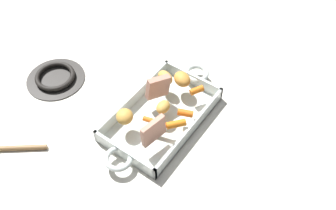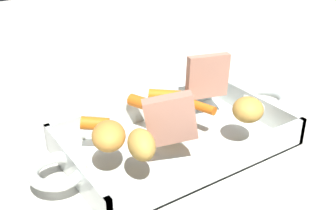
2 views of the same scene
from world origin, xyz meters
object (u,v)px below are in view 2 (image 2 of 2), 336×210
Objects in this scene: baby_carrot_southwest at (141,103)px; potato_golden_small at (248,110)px; roasting_dish at (176,138)px; baby_carrot_northwest at (95,124)px; potato_corner at (172,112)px; roast_slice_thick at (170,119)px; baby_carrot_northeast at (196,105)px; baby_carrot_center_left at (165,96)px; roast_slice_outer at (208,76)px; potato_whole at (109,136)px; potato_near_roast at (141,145)px.

potato_golden_small reaches higher than baby_carrot_southwest.
baby_carrot_northwest reaches higher than roasting_dish.
potato_corner is at bearing -34.34° from potato_golden_small.
potato_corner is at bearing -127.35° from roast_slice_thick.
baby_carrot_southwest reaches higher than baby_carrot_northeast.
roast_slice_outer is at bearing 160.23° from baby_carrot_center_left.
roast_slice_thick reaches higher than potato_golden_small.
roast_slice_thick is 0.16m from roast_slice_outer.
roast_slice_thick reaches higher than roasting_dish.
roast_slice_thick is 1.28× the size of baby_carrot_center_left.
roast_slice_outer is 1.72× the size of baby_carrot_southwest.
roasting_dish is 6.19× the size of roast_slice_outer.
baby_carrot_northwest reaches higher than baby_carrot_center_left.
roast_slice_thick is 0.09m from potato_whole.
potato_corner reaches higher than baby_carrot_northeast.
potato_whole is 1.23× the size of potato_corner.
potato_near_roast is at bearing -1.63° from potato_golden_small.
roast_slice_outer reaches higher than roasting_dish.
roast_slice_outer reaches higher than potato_golden_small.
potato_golden_small is at bearing 88.40° from roast_slice_outer.
baby_carrot_center_left is 0.16m from potato_whole.
baby_carrot_northwest is (0.11, -0.05, 0.04)m from roasting_dish.
roast_slice_outer is 1.47× the size of potato_golden_small.
potato_whole reaches higher than baby_carrot_northeast.
roast_slice_thick is 1.44× the size of potato_corner.
roasting_dish is 11.24× the size of baby_carrot_northwest.
roast_slice_thick is 1.26× the size of potato_near_roast.
potato_golden_small is (-0.21, 0.05, 0.00)m from potato_whole.
roasting_dish is 0.13m from roast_slice_outer.
baby_carrot_center_left is (0.07, -0.03, -0.03)m from roast_slice_outer.
baby_carrot_northwest is at bearing 12.56° from baby_carrot_southwest.
baby_carrot_northeast is 0.09m from baby_carrot_southwest.
baby_carrot_center_left is (-0.03, -0.07, 0.04)m from roasting_dish.
potato_whole is at bearing 84.71° from baby_carrot_northwest.
potato_corner is (0.10, 0.04, -0.02)m from roast_slice_outer.
roasting_dish is at bearing 70.18° from baby_carrot_center_left.
roasting_dish is 0.07m from baby_carrot_northeast.
baby_carrot_northwest is (0.21, -0.00, -0.03)m from roast_slice_outer.
potato_whole is (0.08, -0.03, -0.02)m from roast_slice_thick.
roasting_dish is at bearing 25.07° from roast_slice_outer.
baby_carrot_northeast is 0.17m from potato_whole.
potato_corner is at bearing -172.68° from potato_whole.
roast_slice_outer is 0.11m from potato_corner.
roast_slice_thick is 0.92× the size of roast_slice_outer.
potato_golden_small is (-0.09, 0.06, 0.05)m from roasting_dish.
baby_carrot_center_left reaches higher than baby_carrot_northeast.
potato_whole is at bearing -60.97° from potato_near_roast.
baby_carrot_center_left is 0.15m from potato_golden_small.
baby_carrot_northeast is at bearing -171.76° from potato_whole.
roasting_dish is 0.12m from potato_near_roast.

